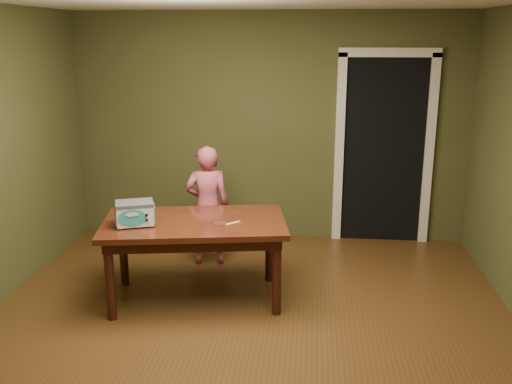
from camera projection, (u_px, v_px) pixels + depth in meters
floor at (244, 342)px, 4.49m from camera, size 5.00×5.00×0.00m
room_shell at (243, 127)px, 4.03m from camera, size 4.52×5.02×2.61m
doorway at (381, 147)px, 6.75m from camera, size 1.10×0.66×2.25m
dining_table at (195, 231)px, 5.06m from camera, size 1.73×1.15×0.75m
toy_oven at (135, 213)px, 4.88m from camera, size 0.39×0.32×0.21m
baking_pan at (220, 224)px, 4.90m from camera, size 0.10×0.10×0.02m
spatula at (232, 223)px, 4.94m from camera, size 0.15×0.14×0.01m
child at (207, 206)px, 5.88m from camera, size 0.50×0.38×1.26m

